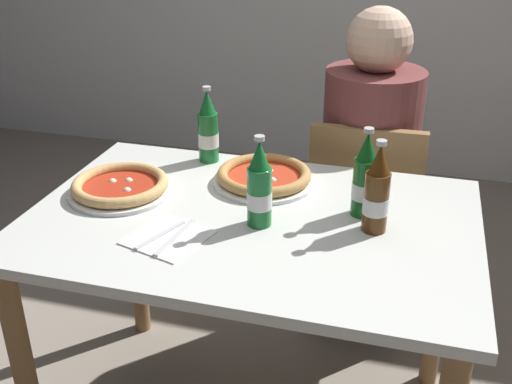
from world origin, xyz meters
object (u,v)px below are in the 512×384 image
Objects in this scene: pizza_margherita_near at (264,177)px; dining_table_main at (251,253)px; napkin_with_cutlery at (168,237)px; beer_bottle_left at (259,188)px; beer_bottle_right at (208,130)px; beer_bottle_extra at (377,194)px; beer_bottle_center at (365,179)px; chair_behind_table at (364,213)px; diner_seated at (367,183)px; pizza_marinara_far at (120,186)px.

dining_table_main is at bearing -84.45° from pizza_margherita_near.
pizza_margherita_near reaches higher than napkin_with_cutlery.
dining_table_main is at bearing 44.28° from napkin_with_cutlery.
beer_bottle_left is 0.46m from beer_bottle_right.
beer_bottle_right and beer_bottle_extra have the same top height.
beer_bottle_left is 1.00× the size of beer_bottle_center.
beer_bottle_center is (0.29, 0.09, 0.22)m from dining_table_main.
beer_bottle_center reaches higher than pizza_margherita_near.
beer_bottle_extra reaches higher than napkin_with_cutlery.
napkin_with_cutlery is at bearing -150.24° from beer_bottle_center.
chair_behind_table is 0.11m from diner_seated.
pizza_margherita_near is 1.24× the size of beer_bottle_extra.
chair_behind_table is at bearing 67.54° from dining_table_main.
diner_seated reaches higher than chair_behind_table.
beer_bottle_right is (-0.49, -0.33, 0.27)m from diner_seated.
diner_seated is at bearing 93.60° from beer_bottle_center.
chair_behind_table reaches higher than pizza_margherita_near.
beer_bottle_left and beer_bottle_right have the same top height.
beer_bottle_center is 0.58m from beer_bottle_right.
pizza_marinara_far is 0.70m from beer_bottle_center.
beer_bottle_left is at bearing -77.91° from pizza_margherita_near.
beer_bottle_center is 1.00× the size of beer_bottle_extra.
diner_seated is 4.89× the size of beer_bottle_left.
beer_bottle_right is at bearing 126.28° from beer_bottle_left.
beer_bottle_left is at bearing -9.28° from pizza_marinara_far.
beer_bottle_left is at bearing -153.17° from beer_bottle_center.
dining_table_main is at bearing -54.60° from beer_bottle_right.
diner_seated is at bearing 33.76° from beer_bottle_right.
beer_bottle_center reaches higher than napkin_with_cutlery.
pizza_marinara_far is 0.35m from beer_bottle_right.
napkin_with_cutlery is (-0.20, -0.13, -0.10)m from beer_bottle_left.
pizza_margherita_near is 0.34m from beer_bottle_center.
pizza_marinara_far is 0.45m from beer_bottle_left.
chair_behind_table reaches higher than dining_table_main.
dining_table_main is 0.43m from pizza_marinara_far.
chair_behind_table is 0.92m from pizza_marinara_far.
beer_bottle_extra is at bearing 9.66° from beer_bottle_left.
pizza_marinara_far reaches higher than napkin_with_cutlery.
napkin_with_cutlery is (0.07, -0.50, -0.10)m from beer_bottle_right.
beer_bottle_left is (0.44, -0.07, 0.08)m from pizza_marinara_far.
napkin_with_cutlery is at bearing 59.77° from chair_behind_table.
chair_behind_table is at bearing 96.93° from beer_bottle_extra.
beer_bottle_center is 1.11× the size of napkin_with_cutlery.
beer_bottle_center is at bearing 29.76° from napkin_with_cutlery.
dining_table_main is 0.39m from beer_bottle_extra.
beer_bottle_center is (0.25, 0.13, 0.00)m from beer_bottle_left.
pizza_marinara_far is at bearing -119.29° from beer_bottle_right.
napkin_with_cutlery is at bearing -41.07° from pizza_marinara_far.
beer_bottle_left reaches higher than pizza_margherita_near.
chair_behind_table is 0.64m from beer_bottle_center.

